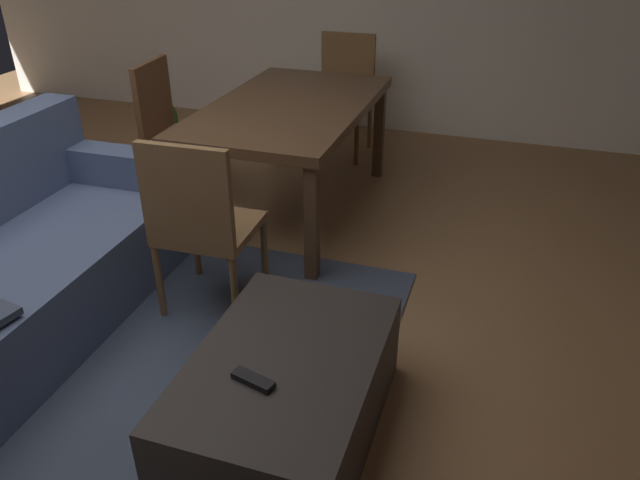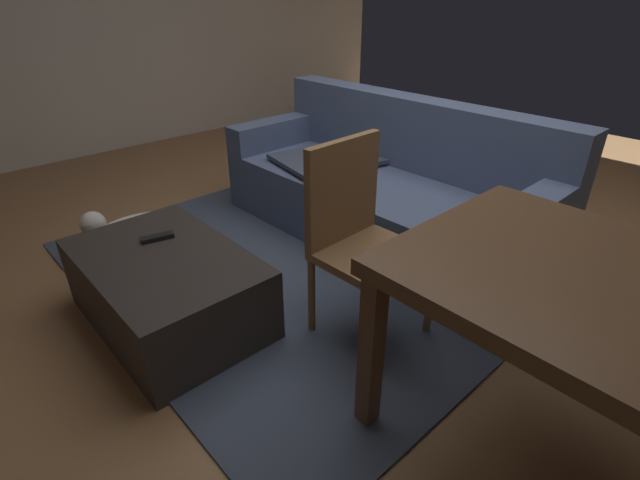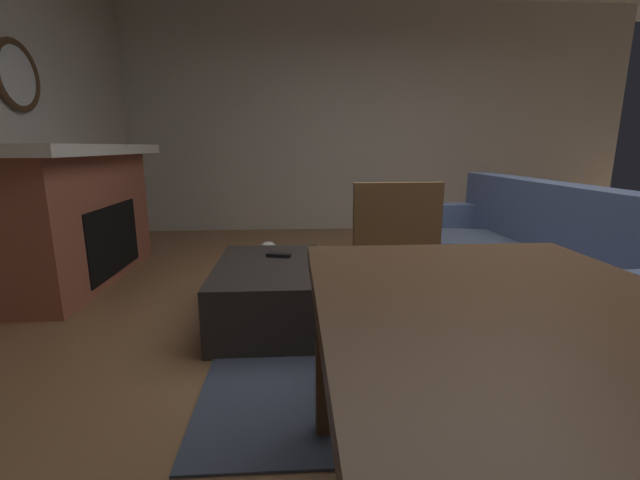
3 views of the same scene
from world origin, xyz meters
TOP-DOWN VIEW (x-y plane):
  - floor at (0.00, 0.00)m, footprint 8.24×8.24m
  - area_rug at (-0.35, -0.46)m, footprint 2.60×2.00m
  - couch at (-0.26, 0.32)m, footprint 2.21×0.90m
  - ottoman_coffee_table at (-0.35, -1.19)m, footprint 1.01×0.66m
  - tv_remote at (-0.51, -1.13)m, footprint 0.09×0.17m
  - dining_chair_west at (0.30, -0.52)m, footprint 0.45×0.45m
  - small_dog at (-1.16, -1.03)m, footprint 0.28×0.61m

SIDE VIEW (x-z plane):
  - floor at x=0.00m, z-range 0.00..0.00m
  - area_rug at x=-0.35m, z-range 0.00..0.01m
  - small_dog at x=-1.16m, z-range 0.02..0.30m
  - ottoman_coffee_table at x=-0.35m, z-range 0.00..0.38m
  - couch at x=-0.26m, z-range -0.13..0.75m
  - tv_remote at x=-0.51m, z-range 0.38..0.40m
  - dining_chair_west at x=0.30m, z-range 0.06..0.99m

